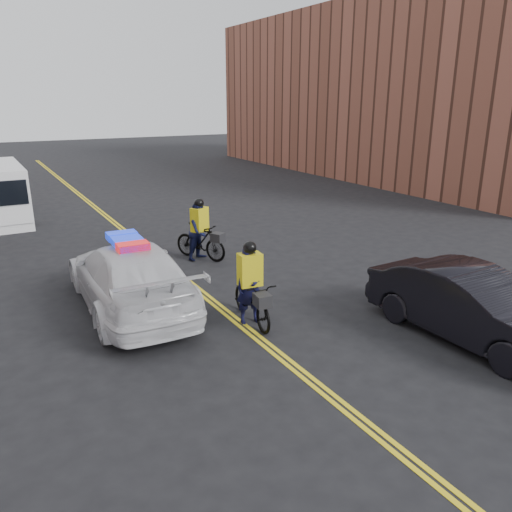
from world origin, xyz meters
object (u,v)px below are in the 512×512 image
Objects in this scene: cyclist_far at (200,236)px; dark_sedan at (472,306)px; police_cruiser at (130,276)px; cyclist_near at (250,295)px.

dark_sedan is at bearing -98.94° from cyclist_far.
cyclist_far is (-2.86, 8.37, 0.01)m from dark_sedan.
police_cruiser reaches higher than dark_sedan.
dark_sedan is 2.36× the size of cyclist_far.
cyclist_far is at bearing -135.86° from police_cruiser.
cyclist_near reaches higher than dark_sedan.
dark_sedan is (6.07, -5.48, -0.06)m from police_cruiser.
dark_sedan is 2.29× the size of cyclist_near.
police_cruiser is at bearing 135.95° from dark_sedan.
cyclist_far is at bearing 85.61° from cyclist_near.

